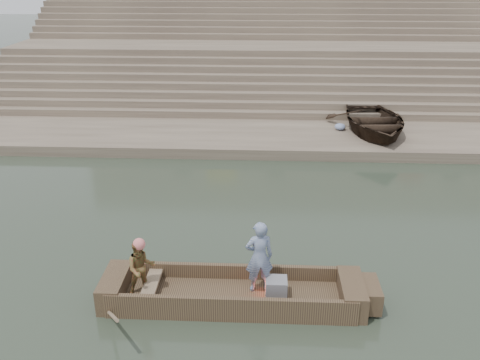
# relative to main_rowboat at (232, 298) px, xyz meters

# --- Properties ---
(ground) EXTENTS (120.00, 120.00, 0.00)m
(ground) POSITION_rel_main_rowboat_xyz_m (3.51, 2.65, -0.11)
(ground) COLOR #263024
(ground) RESTS_ON ground
(lower_landing) EXTENTS (32.00, 4.00, 0.40)m
(lower_landing) POSITION_rel_main_rowboat_xyz_m (3.51, 10.65, 0.09)
(lower_landing) COLOR gray
(lower_landing) RESTS_ON ground
(mid_landing) EXTENTS (32.00, 3.00, 2.80)m
(mid_landing) POSITION_rel_main_rowboat_xyz_m (3.51, 18.15, 1.29)
(mid_landing) COLOR gray
(mid_landing) RESTS_ON ground
(upper_landing) EXTENTS (32.00, 3.00, 5.20)m
(upper_landing) POSITION_rel_main_rowboat_xyz_m (3.51, 25.15, 2.49)
(upper_landing) COLOR gray
(upper_landing) RESTS_ON ground
(ghat_steps) EXTENTS (32.00, 11.00, 5.20)m
(ghat_steps) POSITION_rel_main_rowboat_xyz_m (3.51, 19.84, 1.69)
(ghat_steps) COLOR gray
(ghat_steps) RESTS_ON ground
(main_rowboat) EXTENTS (5.00, 1.30, 0.22)m
(main_rowboat) POSITION_rel_main_rowboat_xyz_m (0.00, 0.00, 0.00)
(main_rowboat) COLOR brown
(main_rowboat) RESTS_ON ground
(rowboat_trim) EXTENTS (6.04, 2.63, 1.95)m
(rowboat_trim) POSITION_rel_main_rowboat_xyz_m (0.21, -0.01, 0.20)
(rowboat_trim) COLOR brown
(rowboat_trim) RESTS_ON ground
(standing_man) EXTENTS (0.67, 0.50, 1.65)m
(standing_man) POSITION_rel_main_rowboat_xyz_m (0.57, 0.19, 0.94)
(standing_man) COLOR navy
(standing_man) RESTS_ON main_rowboat
(rowing_man) EXTENTS (0.75, 0.68, 1.28)m
(rowing_man) POSITION_rel_main_rowboat_xyz_m (-1.92, -0.07, 0.75)
(rowing_man) COLOR #287A2D
(rowing_man) RESTS_ON main_rowboat
(television) EXTENTS (0.46, 0.42, 0.40)m
(television) POSITION_rel_main_rowboat_xyz_m (0.93, -0.00, 0.31)
(television) COLOR slate
(television) RESTS_ON main_rowboat
(beached_rowboat) EXTENTS (3.65, 4.89, 0.97)m
(beached_rowboat) POSITION_rel_main_rowboat_xyz_m (5.02, 11.03, 0.77)
(beached_rowboat) COLOR #2D2116
(beached_rowboat) RESTS_ON lower_landing
(cloth_bundles) EXTENTS (10.25, 1.91, 0.26)m
(cloth_bundles) POSITION_rel_main_rowboat_xyz_m (8.64, 10.57, 0.42)
(cloth_bundles) COLOR #3F5999
(cloth_bundles) RESTS_ON lower_landing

